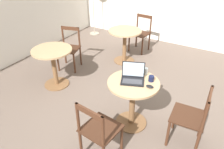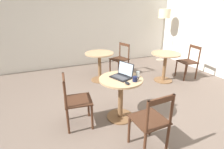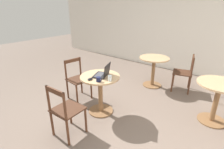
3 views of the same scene
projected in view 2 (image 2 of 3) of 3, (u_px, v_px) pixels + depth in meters
name	position (u px, v px, depth m)	size (l,w,h in m)	color
ground_plane	(125.00, 121.00, 2.91)	(16.00, 16.00, 0.00)	#66564C
wall_back	(77.00, 22.00, 5.18)	(9.40, 0.06, 2.70)	silver
cafe_table_near	(121.00, 90.00, 2.83)	(0.70, 0.70, 0.72)	brown
cafe_table_mid	(165.00, 61.00, 4.30)	(0.70, 0.70, 0.72)	brown
cafe_table_far	(100.00, 61.00, 4.33)	(0.70, 0.70, 0.72)	brown
chair_near_front	(151.00, 122.00, 2.19)	(0.43, 0.43, 0.85)	#472819
chair_near_left	(75.00, 101.00, 2.67)	(0.45, 0.45, 0.85)	#472819
chair_mid_right	(189.00, 62.00, 4.54)	(0.44, 0.44, 0.85)	#472819
chair_far_right	(120.00, 59.00, 4.78)	(0.51, 0.51, 0.85)	#472819
floor_lamp	(164.00, 16.00, 5.64)	(0.38, 0.38, 1.70)	#9E937F
laptop	(122.00, 74.00, 2.78)	(0.34, 0.37, 0.23)	black
mouse	(127.00, 83.00, 2.55)	(0.06, 0.10, 0.03)	black
mug	(135.00, 79.00, 2.63)	(0.11, 0.07, 0.08)	#141938
drinking_glass	(138.00, 74.00, 2.79)	(0.06, 0.06, 0.10)	silver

